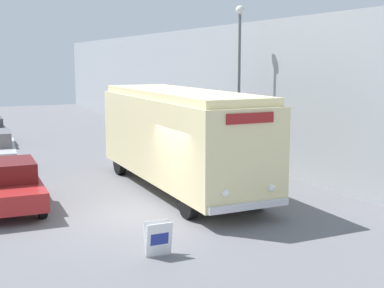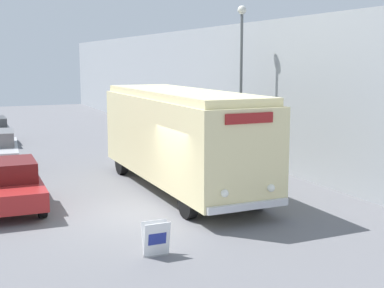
{
  "view_description": "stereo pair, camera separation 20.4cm",
  "coord_description": "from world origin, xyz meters",
  "px_view_note": "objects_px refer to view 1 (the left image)",
  "views": [
    {
      "loc": [
        -5.02,
        -14.37,
        4.53
      ],
      "look_at": [
        1.7,
        0.08,
        1.99
      ],
      "focal_mm": 50.0,
      "sensor_mm": 36.0,
      "label": 1
    },
    {
      "loc": [
        -4.84,
        -14.45,
        4.53
      ],
      "look_at": [
        1.7,
        0.08,
        1.99
      ],
      "focal_mm": 50.0,
      "sensor_mm": 36.0,
      "label": 2
    }
  ],
  "objects_px": {
    "vintage_bus": "(179,135)",
    "sign_board": "(158,239)",
    "streetlamp": "(239,65)",
    "parked_car_near": "(9,185)"
  },
  "relations": [
    {
      "from": "vintage_bus",
      "to": "sign_board",
      "type": "xyz_separation_m",
      "value": [
        -3.01,
        -5.66,
        -1.55
      ]
    },
    {
      "from": "sign_board",
      "to": "streetlamp",
      "type": "height_order",
      "value": "streetlamp"
    },
    {
      "from": "sign_board",
      "to": "streetlamp",
      "type": "xyz_separation_m",
      "value": [
        6.86,
        8.27,
        3.92
      ]
    },
    {
      "from": "vintage_bus",
      "to": "sign_board",
      "type": "relative_size",
      "value": 11.71
    },
    {
      "from": "sign_board",
      "to": "parked_car_near",
      "type": "height_order",
      "value": "parked_car_near"
    },
    {
      "from": "streetlamp",
      "to": "parked_car_near",
      "type": "bearing_deg",
      "value": -164.39
    },
    {
      "from": "vintage_bus",
      "to": "streetlamp",
      "type": "height_order",
      "value": "streetlamp"
    },
    {
      "from": "parked_car_near",
      "to": "vintage_bus",
      "type": "bearing_deg",
      "value": 2.47
    },
    {
      "from": "vintage_bus",
      "to": "streetlamp",
      "type": "relative_size",
      "value": 1.42
    },
    {
      "from": "vintage_bus",
      "to": "parked_car_near",
      "type": "distance_m",
      "value": 5.81
    }
  ]
}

